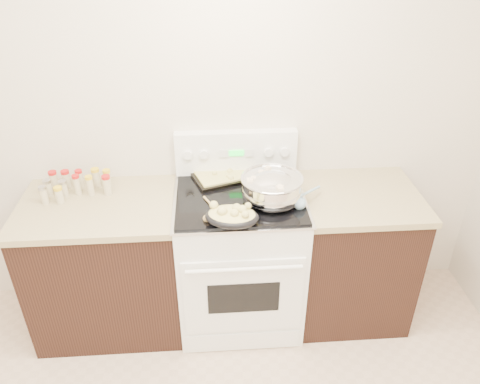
{
  "coord_description": "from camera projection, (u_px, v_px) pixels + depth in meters",
  "views": [
    {
      "loc": [
        0.18,
        -0.92,
        2.39
      ],
      "look_at": [
        0.35,
        1.37,
        1.0
      ],
      "focal_mm": 35.0,
      "sensor_mm": 36.0,
      "label": 1
    }
  ],
  "objects": [
    {
      "name": "room_shell",
      "position": [
        136.0,
        242.0,
        1.13
      ],
      "size": [
        4.1,
        3.6,
        2.75
      ],
      "color": "beige",
      "rests_on": "ground"
    },
    {
      "name": "counter_left",
      "position": [
        109.0,
        265.0,
        2.96
      ],
      "size": [
        0.93,
        0.67,
        0.92
      ],
      "color": "black",
      "rests_on": "ground"
    },
    {
      "name": "counter_right",
      "position": [
        350.0,
        253.0,
        3.06
      ],
      "size": [
        0.73,
        0.67,
        0.92
      ],
      "color": "black",
      "rests_on": "ground"
    },
    {
      "name": "kitchen_range",
      "position": [
        239.0,
        256.0,
        2.99
      ],
      "size": [
        0.78,
        0.73,
        1.22
      ],
      "color": "white",
      "rests_on": "ground"
    },
    {
      "name": "mixing_bowl",
      "position": [
        272.0,
        189.0,
        2.66
      ],
      "size": [
        0.46,
        0.46,
        0.21
      ],
      "color": "silver",
      "rests_on": "kitchen_range"
    },
    {
      "name": "roasting_pan",
      "position": [
        232.0,
        215.0,
        2.49
      ],
      "size": [
        0.33,
        0.26,
        0.12
      ],
      "color": "black",
      "rests_on": "kitchen_range"
    },
    {
      "name": "baking_sheet",
      "position": [
        226.0,
        173.0,
        2.95
      ],
      "size": [
        0.48,
        0.4,
        0.06
      ],
      "color": "black",
      "rests_on": "kitchen_range"
    },
    {
      "name": "wooden_spoon",
      "position": [
        210.0,
        215.0,
        2.57
      ],
      "size": [
        0.13,
        0.26,
        0.04
      ],
      "color": "tan",
      "rests_on": "kitchen_range"
    },
    {
      "name": "blue_ladle",
      "position": [
        301.0,
        202.0,
        2.64
      ],
      "size": [
        0.2,
        0.22,
        0.1
      ],
      "color": "#88AFCB",
      "rests_on": "kitchen_range"
    },
    {
      "name": "spice_jars",
      "position": [
        75.0,
        184.0,
        2.8
      ],
      "size": [
        0.4,
        0.23,
        0.13
      ],
      "color": "#BFB28C",
      "rests_on": "counter_left"
    }
  ]
}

